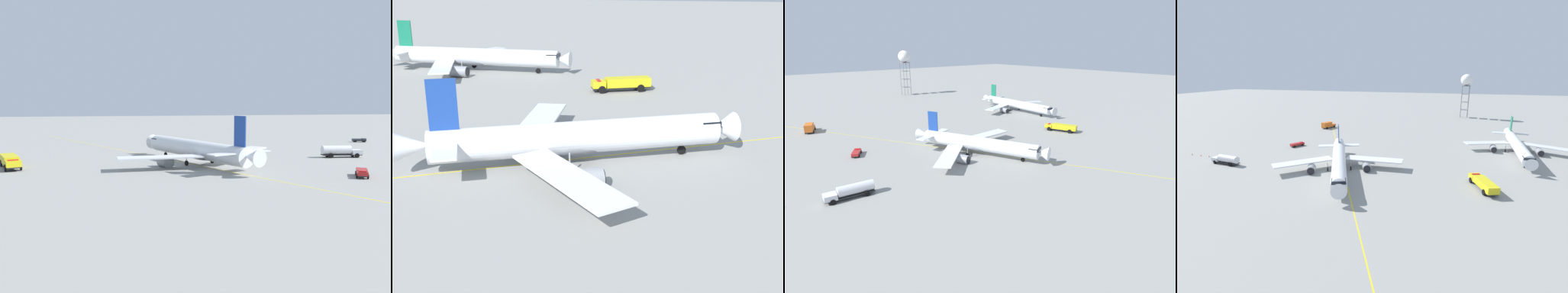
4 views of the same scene
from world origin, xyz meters
TOP-DOWN VIEW (x-y plane):
  - ground_plane at (0.00, 0.00)m, footprint 600.00×600.00m
  - airliner_main at (1.29, -1.53)m, footprint 35.29×38.73m
  - airliner_secondary at (53.59, 31.30)m, footprint 35.05×43.76m
  - fire_tender_truck at (39.48, -3.15)m, footprint 6.29×11.18m
  - taxiway_centreline at (3.67, -3.66)m, footprint 78.11×156.57m

SIDE VIEW (x-z plane):
  - ground_plane at x=0.00m, z-range 0.00..0.00m
  - taxiway_centreline at x=3.67m, z-range 0.00..0.01m
  - fire_tender_truck at x=39.48m, z-range 0.29..2.79m
  - airliner_main at x=1.29m, z-range -2.54..8.42m
  - airliner_secondary at x=53.59m, z-range -2.30..8.31m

